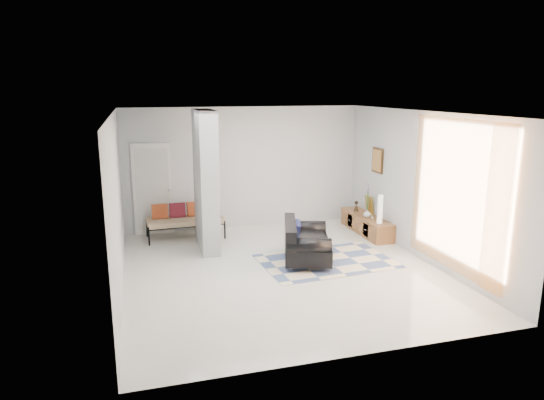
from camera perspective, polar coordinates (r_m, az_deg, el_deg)
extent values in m
plane|color=silver|center=(8.82, 1.18, -8.25)|extent=(6.00, 6.00, 0.00)
plane|color=white|center=(8.24, 1.28, 10.23)|extent=(6.00, 6.00, 0.00)
plane|color=silver|center=(11.27, -3.26, 3.79)|extent=(6.00, 0.00, 6.00)
plane|color=silver|center=(5.72, 10.13, -5.49)|extent=(6.00, 0.00, 6.00)
plane|color=silver|center=(8.07, -17.78, -0.49)|extent=(0.00, 6.00, 6.00)
plane|color=silver|center=(9.58, 17.16, 1.60)|extent=(0.00, 6.00, 6.00)
cube|color=#9CA1A2|center=(9.72, -7.78, 2.22)|extent=(0.35, 1.20, 2.80)
cube|color=white|center=(11.04, -13.88, 1.23)|extent=(0.85, 0.06, 2.04)
plane|color=#FFA143|center=(8.60, 20.86, 0.42)|extent=(0.00, 2.55, 2.55)
cube|color=#3E2711|center=(10.97, 12.32, 4.58)|extent=(0.04, 0.45, 0.55)
cube|color=brown|center=(11.17, 11.05, -2.82)|extent=(0.45, 1.82, 0.40)
cube|color=#3E2711|center=(10.73, 10.99, -3.47)|extent=(0.02, 0.24, 0.28)
cube|color=#3E2711|center=(11.43, 9.18, -2.39)|extent=(0.02, 0.24, 0.28)
cube|color=gold|center=(11.37, 11.38, -0.48)|extent=(0.09, 0.32, 0.40)
cube|color=silver|center=(10.71, 11.60, -2.08)|extent=(0.04, 0.10, 0.12)
cylinder|color=silver|center=(8.75, 2.22, -8.09)|extent=(0.05, 0.05, 0.10)
cylinder|color=silver|center=(9.83, 2.07, -5.69)|extent=(0.05, 0.05, 0.10)
cylinder|color=silver|center=(8.79, 6.39, -8.07)|extent=(0.05, 0.05, 0.10)
cylinder|color=silver|center=(9.86, 5.77, -5.68)|extent=(0.05, 0.05, 0.10)
cube|color=black|center=(9.24, 4.12, -5.65)|extent=(1.20, 1.57, 0.30)
cube|color=black|center=(9.12, 2.16, -3.68)|extent=(0.59, 1.39, 0.36)
cylinder|color=black|center=(8.62, 4.36, -5.42)|extent=(0.84, 0.50, 0.28)
cylinder|color=black|center=(9.71, 3.96, -3.28)|extent=(0.84, 0.50, 0.28)
cube|color=black|center=(9.12, 2.92, -3.56)|extent=(0.28, 0.53, 0.31)
cylinder|color=black|center=(10.40, -14.28, -4.17)|extent=(0.04, 0.04, 0.40)
cylinder|color=black|center=(10.59, -5.57, -3.51)|extent=(0.04, 0.04, 0.40)
cylinder|color=black|center=(11.03, -14.50, -3.20)|extent=(0.04, 0.04, 0.40)
cylinder|color=black|center=(11.22, -6.28, -2.59)|extent=(0.04, 0.04, 0.40)
cube|color=beige|center=(10.73, -10.16, -2.44)|extent=(1.65, 0.73, 0.12)
cube|color=#9F3E1D|center=(10.77, -13.06, -1.31)|extent=(0.34, 0.17, 0.33)
cube|color=maroon|center=(10.80, -11.06, -1.17)|extent=(0.34, 0.17, 0.33)
cube|color=#9F3E1D|center=(10.85, -9.08, -1.03)|extent=(0.34, 0.17, 0.33)
cube|color=beige|center=(9.30, 6.42, -7.16)|extent=(2.56, 1.81, 0.01)
cylinder|color=silver|center=(10.50, 12.60, -1.07)|extent=(0.11, 0.11, 0.61)
imported|color=white|center=(10.99, 11.13, -1.54)|extent=(0.19, 0.19, 0.17)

